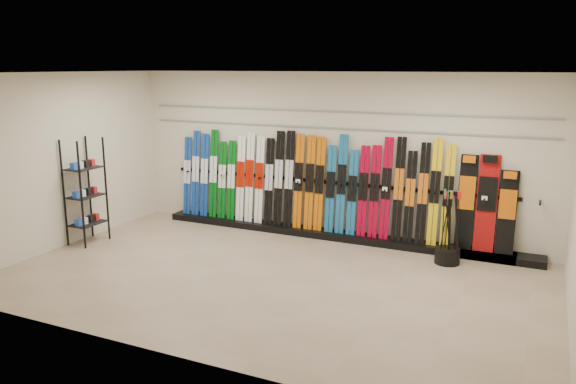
% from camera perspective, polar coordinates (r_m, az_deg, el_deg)
% --- Properties ---
extents(floor, '(8.00, 8.00, 0.00)m').
position_cam_1_polar(floor, '(8.47, -1.79, -8.74)').
color(floor, tan).
rests_on(floor, ground).
extents(back_wall, '(8.00, 0.00, 8.00)m').
position_cam_1_polar(back_wall, '(10.31, 4.37, 3.75)').
color(back_wall, beige).
rests_on(back_wall, floor).
extents(left_wall, '(0.00, 5.00, 5.00)m').
position_cam_1_polar(left_wall, '(10.44, -21.93, 2.98)').
color(left_wall, beige).
rests_on(left_wall, floor).
extents(ceiling, '(8.00, 8.00, 0.00)m').
position_cam_1_polar(ceiling, '(7.89, -1.95, 11.99)').
color(ceiling, silver).
rests_on(ceiling, back_wall).
extents(ski_rack_base, '(8.00, 0.40, 0.12)m').
position_cam_1_polar(ski_rack_base, '(10.36, 4.98, -4.41)').
color(ski_rack_base, black).
rests_on(ski_rack_base, floor).
extents(skis, '(5.37, 0.22, 1.81)m').
position_cam_1_polar(skis, '(10.40, 1.77, 0.85)').
color(skis, '#113A95').
rests_on(skis, ski_rack_base).
extents(snowboards, '(0.93, 0.24, 1.58)m').
position_cam_1_polar(snowboards, '(9.70, 19.45, -1.30)').
color(snowboards, black).
rests_on(snowboards, ski_rack_base).
extents(accessory_rack, '(0.40, 0.60, 1.87)m').
position_cam_1_polar(accessory_rack, '(10.52, -19.89, 0.07)').
color(accessory_rack, black).
rests_on(accessory_rack, floor).
extents(pole_bin, '(0.40, 0.40, 0.25)m').
position_cam_1_polar(pole_bin, '(9.39, 15.87, -6.25)').
color(pole_bin, black).
rests_on(pole_bin, floor).
extents(ski_poles, '(0.32, 0.26, 1.18)m').
position_cam_1_polar(ski_poles, '(9.22, 16.13, -3.48)').
color(ski_poles, black).
rests_on(ski_poles, pole_bin).
extents(slatwall_rail_0, '(7.60, 0.02, 0.03)m').
position_cam_1_polar(slatwall_rail_0, '(10.23, 4.38, 6.50)').
color(slatwall_rail_0, gray).
rests_on(slatwall_rail_0, back_wall).
extents(slatwall_rail_1, '(7.60, 0.02, 0.03)m').
position_cam_1_polar(slatwall_rail_1, '(10.20, 4.41, 8.17)').
color(slatwall_rail_1, gray).
rests_on(slatwall_rail_1, back_wall).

